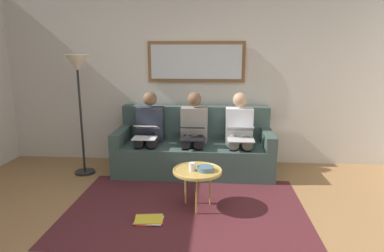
{
  "coord_description": "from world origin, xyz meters",
  "views": [
    {
      "loc": [
        -0.32,
        2.51,
        1.7
      ],
      "look_at": [
        0.0,
        -1.7,
        0.75
      ],
      "focal_mm": 31.06,
      "sensor_mm": 36.0,
      "label": 1
    }
  ],
  "objects": [
    {
      "name": "magazine_stack",
      "position": [
        0.35,
        -0.54,
        0.02
      ],
      "size": [
        0.32,
        0.25,
        0.03
      ],
      "color": "red",
      "rests_on": "ground_plane"
    },
    {
      "name": "laptop_black",
      "position": [
        0.0,
        -1.81,
        0.63
      ],
      "size": [
        0.32,
        0.38,
        0.16
      ],
      "color": "black"
    },
    {
      "name": "framed_mirror",
      "position": [
        0.0,
        -2.51,
        1.55
      ],
      "size": [
        1.45,
        0.05,
        0.6
      ],
      "color": "brown"
    },
    {
      "name": "couch",
      "position": [
        0.0,
        -2.12,
        0.31
      ],
      "size": [
        2.2,
        0.9,
        0.9
      ],
      "color": "#384C47",
      "rests_on": "ground_plane"
    },
    {
      "name": "wall_rear",
      "position": [
        0.0,
        -2.6,
        1.3
      ],
      "size": [
        6.0,
        0.12,
        2.6
      ],
      "primitive_type": "cube",
      "color": "beige",
      "rests_on": "ground_plane"
    },
    {
      "name": "coffee_table",
      "position": [
        -0.12,
        -0.9,
        0.42
      ],
      "size": [
        0.54,
        0.54,
        0.45
      ],
      "color": "tan",
      "rests_on": "ground_plane"
    },
    {
      "name": "standing_lamp",
      "position": [
        1.55,
        -1.85,
        1.37
      ],
      "size": [
        0.32,
        0.32,
        1.66
      ],
      "color": "black",
      "rests_on": "ground_plane"
    },
    {
      "name": "person_middle",
      "position": [
        0.0,
        -2.05,
        0.61
      ],
      "size": [
        0.38,
        0.58,
        1.14
      ],
      "color": "gray",
      "rests_on": "couch"
    },
    {
      "name": "laptop_silver",
      "position": [
        -0.64,
        -1.82,
        0.63
      ],
      "size": [
        0.35,
        0.4,
        0.17
      ],
      "color": "silver"
    },
    {
      "name": "person_right",
      "position": [
        0.64,
        -2.05,
        0.61
      ],
      "size": [
        0.38,
        0.58,
        1.14
      ],
      "color": "#2D3342",
      "rests_on": "couch"
    },
    {
      "name": "laptop_white",
      "position": [
        0.64,
        -1.82,
        0.63
      ],
      "size": [
        0.32,
        0.38,
        0.17
      ],
      "color": "white"
    },
    {
      "name": "cup",
      "position": [
        -0.07,
        -0.88,
        0.48
      ],
      "size": [
        0.07,
        0.07,
        0.09
      ],
      "primitive_type": "cylinder",
      "color": "silver",
      "rests_on": "coffee_table"
    },
    {
      "name": "person_left",
      "position": [
        -0.64,
        -2.05,
        0.61
      ],
      "size": [
        0.38,
        0.58,
        1.14
      ],
      "color": "silver",
      "rests_on": "couch"
    },
    {
      "name": "bowl",
      "position": [
        -0.21,
        -0.88,
        0.46
      ],
      "size": [
        0.18,
        0.18,
        0.05
      ],
      "primitive_type": "cylinder",
      "color": "slate",
      "rests_on": "coffee_table"
    },
    {
      "name": "area_rug",
      "position": [
        0.0,
        -0.85,
        0.0
      ],
      "size": [
        2.6,
        1.8,
        0.01
      ],
      "primitive_type": "cube",
      "color": "#4C1E23",
      "rests_on": "ground_plane"
    }
  ]
}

